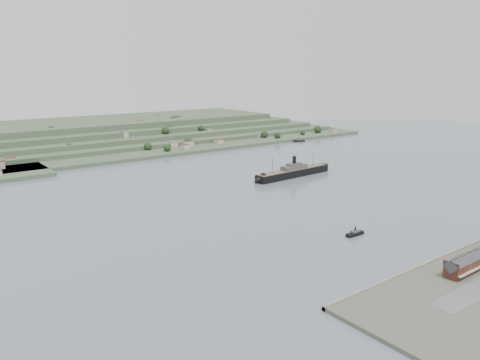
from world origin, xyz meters
TOP-DOWN VIEW (x-y plane):
  - ground at (0.00, 0.00)m, footprint 1400.00×1400.00m
  - terrace_row at (-10.00, -168.02)m, footprint 55.60×9.80m
  - far_peninsula at (27.91, 393.10)m, footprint 760.00×309.00m
  - steamship at (63.71, 58.43)m, footprint 104.70×17.20m
  - tugboat at (-20.23, -92.89)m, footprint 14.11×4.07m
  - ferry_east at (236.36, 225.00)m, footprint 17.53×10.45m

SIDE VIEW (x-z plane):
  - ground at x=0.00m, z-range 0.00..0.00m
  - ferry_east at x=236.36m, z-range -1.65..4.71m
  - tugboat at x=-20.23m, z-range -1.62..4.70m
  - steamship at x=63.71m, z-range -7.92..17.19m
  - terrace_row at x=-10.00m, z-range 1.30..12.38m
  - far_peninsula at x=27.91m, z-range -3.12..26.88m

